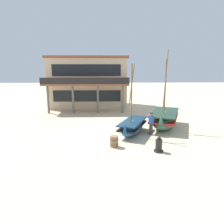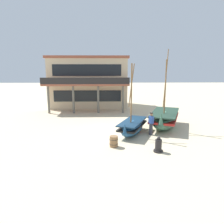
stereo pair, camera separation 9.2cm
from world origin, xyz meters
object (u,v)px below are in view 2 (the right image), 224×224
(fishing_boat_centre_large, at_px, (164,119))
(harbor_building_main, at_px, (89,82))
(capstan_winch, at_px, (158,146))
(fishing_boat_near_left, at_px, (133,126))
(wooden_barrel, at_px, (114,141))
(fisherman_by_hull, at_px, (151,124))

(fishing_boat_centre_large, relative_size, harbor_building_main, 0.64)
(fishing_boat_centre_large, height_order, capstan_winch, fishing_boat_centre_large)
(fishing_boat_near_left, height_order, wooden_barrel, fishing_boat_near_left)
(fishing_boat_centre_large, xyz_separation_m, fisherman_by_hull, (-1.56, -1.99, 0.10))
(fishing_boat_near_left, xyz_separation_m, capstan_winch, (1.10, -3.52, -0.20))
(fishing_boat_near_left, xyz_separation_m, harbor_building_main, (-4.22, 12.33, 2.61))
(fishing_boat_centre_large, relative_size, capstan_winch, 6.80)
(fishing_boat_centre_large, distance_m, harbor_building_main, 13.00)
(fishing_boat_near_left, bearing_deg, wooden_barrel, -119.88)
(fishing_boat_near_left, distance_m, harbor_building_main, 13.29)
(wooden_barrel, relative_size, harbor_building_main, 0.07)
(fishing_boat_near_left, bearing_deg, fisherman_by_hull, -10.83)
(fishing_boat_near_left, distance_m, wooden_barrel, 3.04)
(fisherman_by_hull, height_order, wooden_barrel, fisherman_by_hull)
(capstan_winch, bearing_deg, wooden_barrel, 161.09)
(fishing_boat_near_left, xyz_separation_m, fishing_boat_centre_large, (2.90, 1.73, 0.16))
(fisherman_by_hull, xyz_separation_m, harbor_building_main, (-5.56, 12.58, 2.35))
(fishing_boat_near_left, height_order, capstan_winch, fishing_boat_near_left)
(fisherman_by_hull, bearing_deg, fishing_boat_near_left, 169.17)
(fishing_boat_centre_large, bearing_deg, wooden_barrel, -135.30)
(fisherman_by_hull, distance_m, harbor_building_main, 13.96)
(fishing_boat_centre_large, height_order, harbor_building_main, fishing_boat_centre_large)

